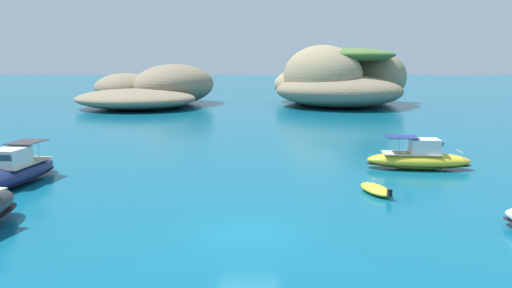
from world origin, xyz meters
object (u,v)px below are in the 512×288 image
Objects in this scene: motorboat_yellow at (419,159)px; islet_large at (337,82)px; motorboat_navy at (16,172)px; islet_small at (152,89)px; dinghy_tender at (376,189)px.

islet_large is at bearing 89.24° from motorboat_yellow.
islet_large reaches higher than motorboat_yellow.
motorboat_yellow is 24.36m from motorboat_navy.
motorboat_navy is (3.65, -48.44, -1.71)m from islet_small.
islet_large is at bearing 84.87° from dinghy_tender.
islet_large is 3.86× the size of motorboat_navy.
islet_small reaches higher than motorboat_yellow.
motorboat_navy is at bearing -116.21° from islet_large.
motorboat_navy is 2.55× the size of dinghy_tender.
islet_large is 51.55m from dinghy_tender.
motorboat_yellow is at bearing -90.76° from islet_large.
motorboat_yellow is 7.24m from dinghy_tender.
motorboat_yellow reaches higher than dinghy_tender.
islet_small is 51.82m from motorboat_yellow.
islet_large is at bearing 2.80° from islet_small.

